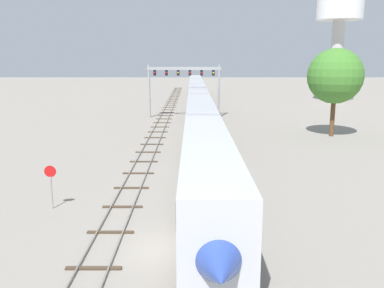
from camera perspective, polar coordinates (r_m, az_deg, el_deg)
name	(u,v)px	position (r m, az deg, el deg)	size (l,w,h in m)	color
ground_plane	(172,249)	(21.54, -2.81, -14.48)	(400.00, 400.00, 0.00)	gray
track_main	(198,109)	(79.86, 0.78, 4.98)	(2.60, 200.00, 0.16)	slate
track_near	(162,125)	(60.22, -4.24, 2.71)	(2.60, 160.00, 0.16)	slate
passenger_train	(198,101)	(69.56, 0.88, 6.07)	(3.04, 112.29, 4.80)	silver
signal_gantry	(185,79)	(67.67, -1.02, 9.08)	(12.10, 0.49, 8.62)	#999BA0
water_tower	(340,15)	(95.11, 20.00, 16.58)	(9.73, 9.73, 23.74)	beige
stop_sign	(52,181)	(27.78, -19.00, -4.87)	(0.76, 0.08, 2.88)	gray
trackside_tree_left	(336,76)	(53.62, 19.47, 8.91)	(6.76, 6.76, 10.86)	brown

